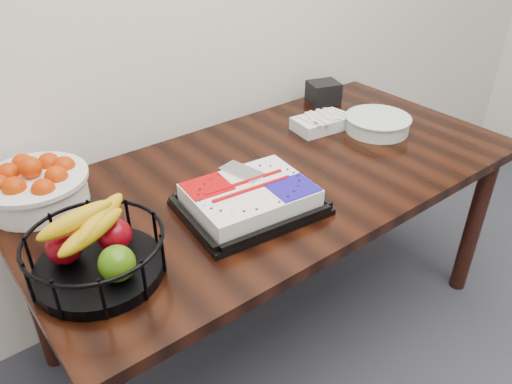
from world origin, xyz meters
TOP-DOWN VIEW (x-y plane):
  - table at (0.00, 2.00)m, footprint 1.80×0.90m
  - cake_tray at (-0.23, 1.86)m, footprint 0.45×0.37m
  - tangerine_bowl at (-0.73, 2.30)m, footprint 0.33×0.33m
  - fruit_basket at (-0.72, 1.86)m, footprint 0.36×0.36m
  - plate_stack at (0.53, 1.99)m, footprint 0.26×0.26m
  - fork_bag at (0.35, 2.15)m, footprint 0.22×0.16m
  - napkin_box at (0.57, 2.35)m, footprint 0.16×0.15m

SIDE VIEW (x-z plane):
  - table at x=0.00m, z-range 0.29..1.04m
  - fork_bag at x=0.35m, z-range 0.75..0.81m
  - plate_stack at x=0.53m, z-range 0.75..0.81m
  - cake_tray at x=-0.23m, z-range 0.75..0.83m
  - napkin_box at x=0.57m, z-range 0.75..0.85m
  - fruit_basket at x=-0.72m, z-range 0.73..0.92m
  - tangerine_bowl at x=-0.73m, z-range 0.74..0.94m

